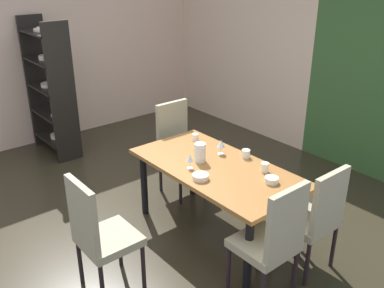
{
  "coord_description": "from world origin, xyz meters",
  "views": [
    {
      "loc": [
        3.28,
        -2.0,
        2.55
      ],
      "look_at": [
        0.25,
        0.49,
        0.85
      ],
      "focal_mm": 40.0,
      "sensor_mm": 36.0,
      "label": 1
    }
  ],
  "objects_px": {
    "chair_right_far": "(315,215)",
    "cup_rear": "(246,154)",
    "wine_glass_west": "(190,158)",
    "chair_left_far": "(178,145)",
    "display_shelf": "(50,87)",
    "cup_right": "(195,137)",
    "chair_head_near": "(98,232)",
    "wine_glass_north": "(221,144)",
    "serving_bowl_center": "(272,180)",
    "pitcher_near_window": "(200,152)",
    "serving_bowl_east": "(200,177)",
    "cup_corner": "(265,167)",
    "dining_table": "(216,175)",
    "chair_right_near": "(273,239)"
  },
  "relations": [
    {
      "from": "display_shelf",
      "to": "serving_bowl_east",
      "type": "distance_m",
      "value": 3.06
    },
    {
      "from": "dining_table",
      "to": "chair_head_near",
      "type": "xyz_separation_m",
      "value": [
        0.01,
        -1.27,
        -0.09
      ]
    },
    {
      "from": "display_shelf",
      "to": "cup_right",
      "type": "height_order",
      "value": "display_shelf"
    },
    {
      "from": "wine_glass_west",
      "to": "dining_table",
      "type": "bearing_deg",
      "value": 60.96
    },
    {
      "from": "wine_glass_west",
      "to": "cup_corner",
      "type": "relative_size",
      "value": 1.64
    },
    {
      "from": "chair_right_near",
      "to": "cup_corner",
      "type": "distance_m",
      "value": 0.82
    },
    {
      "from": "dining_table",
      "to": "cup_right",
      "type": "height_order",
      "value": "cup_right"
    },
    {
      "from": "chair_right_near",
      "to": "serving_bowl_center",
      "type": "distance_m",
      "value": 0.61
    },
    {
      "from": "chair_head_near",
      "to": "wine_glass_north",
      "type": "xyz_separation_m",
      "value": [
        -0.19,
        1.48,
        0.29
      ]
    },
    {
      "from": "wine_glass_west",
      "to": "cup_right",
      "type": "xyz_separation_m",
      "value": [
        -0.47,
        0.46,
        -0.06
      ]
    },
    {
      "from": "chair_left_far",
      "to": "chair_head_near",
      "type": "xyz_separation_m",
      "value": [
        0.96,
        -1.54,
        -0.01
      ]
    },
    {
      "from": "chair_left_far",
      "to": "cup_rear",
      "type": "bearing_deg",
      "value": 94.73
    },
    {
      "from": "chair_right_far",
      "to": "cup_corner",
      "type": "bearing_deg",
      "value": 90.9
    },
    {
      "from": "dining_table",
      "to": "serving_bowl_east",
      "type": "height_order",
      "value": "serving_bowl_east"
    },
    {
      "from": "display_shelf",
      "to": "wine_glass_north",
      "type": "bearing_deg",
      "value": 12.18
    },
    {
      "from": "display_shelf",
      "to": "cup_corner",
      "type": "relative_size",
      "value": 21.29
    },
    {
      "from": "wine_glass_north",
      "to": "cup_right",
      "type": "height_order",
      "value": "wine_glass_north"
    },
    {
      "from": "display_shelf",
      "to": "cup_rear",
      "type": "relative_size",
      "value": 22.64
    },
    {
      "from": "serving_bowl_east",
      "to": "chair_right_near",
      "type": "bearing_deg",
      "value": 1.16
    },
    {
      "from": "wine_glass_west",
      "to": "cup_right",
      "type": "relative_size",
      "value": 1.82
    },
    {
      "from": "chair_right_far",
      "to": "wine_glass_west",
      "type": "bearing_deg",
      "value": 114.95
    },
    {
      "from": "dining_table",
      "to": "cup_right",
      "type": "relative_size",
      "value": 21.73
    },
    {
      "from": "display_shelf",
      "to": "serving_bowl_east",
      "type": "height_order",
      "value": "display_shelf"
    },
    {
      "from": "cup_rear",
      "to": "cup_corner",
      "type": "bearing_deg",
      "value": -15.58
    },
    {
      "from": "chair_head_near",
      "to": "serving_bowl_east",
      "type": "bearing_deg",
      "value": 84.71
    },
    {
      "from": "dining_table",
      "to": "cup_corner",
      "type": "height_order",
      "value": "cup_corner"
    },
    {
      "from": "chair_head_near",
      "to": "wine_glass_west",
      "type": "distance_m",
      "value": 1.09
    },
    {
      "from": "chair_right_far",
      "to": "serving_bowl_center",
      "type": "height_order",
      "value": "chair_right_far"
    },
    {
      "from": "chair_head_near",
      "to": "serving_bowl_east",
      "type": "distance_m",
      "value": 1.0
    },
    {
      "from": "chair_right_near",
      "to": "chair_head_near",
      "type": "height_order",
      "value": "chair_right_near"
    },
    {
      "from": "chair_right_far",
      "to": "display_shelf",
      "type": "height_order",
      "value": "display_shelf"
    },
    {
      "from": "chair_left_far",
      "to": "pitcher_near_window",
      "type": "height_order",
      "value": "chair_left_far"
    },
    {
      "from": "chair_left_far",
      "to": "cup_right",
      "type": "bearing_deg",
      "value": 84.26
    },
    {
      "from": "chair_right_near",
      "to": "wine_glass_north",
      "type": "height_order",
      "value": "chair_right_near"
    },
    {
      "from": "serving_bowl_center",
      "to": "pitcher_near_window",
      "type": "height_order",
      "value": "pitcher_near_window"
    },
    {
      "from": "chair_right_far",
      "to": "pitcher_near_window",
      "type": "relative_size",
      "value": 5.42
    },
    {
      "from": "chair_head_near",
      "to": "wine_glass_north",
      "type": "relative_size",
      "value": 6.96
    },
    {
      "from": "cup_rear",
      "to": "chair_left_far",
      "type": "bearing_deg",
      "value": -175.27
    },
    {
      "from": "display_shelf",
      "to": "cup_rear",
      "type": "xyz_separation_m",
      "value": [
        2.99,
        0.73,
        -0.15
      ]
    },
    {
      "from": "chair_right_far",
      "to": "cup_rear",
      "type": "distance_m",
      "value": 0.93
    },
    {
      "from": "wine_glass_west",
      "to": "cup_rear",
      "type": "xyz_separation_m",
      "value": [
        0.17,
        0.58,
        -0.06
      ]
    },
    {
      "from": "display_shelf",
      "to": "cup_rear",
      "type": "distance_m",
      "value": 3.09
    },
    {
      "from": "chair_left_far",
      "to": "serving_bowl_east",
      "type": "bearing_deg",
      "value": 61.9
    },
    {
      "from": "wine_glass_west",
      "to": "pitcher_near_window",
      "type": "height_order",
      "value": "pitcher_near_window"
    },
    {
      "from": "display_shelf",
      "to": "cup_right",
      "type": "bearing_deg",
      "value": 14.67
    },
    {
      "from": "display_shelf",
      "to": "serving_bowl_east",
      "type": "relative_size",
      "value": 12.54
    },
    {
      "from": "serving_bowl_east",
      "to": "chair_left_far",
      "type": "bearing_deg",
      "value": 151.9
    },
    {
      "from": "cup_corner",
      "to": "pitcher_near_window",
      "type": "xyz_separation_m",
      "value": [
        -0.54,
        -0.32,
        0.05
      ]
    },
    {
      "from": "wine_glass_north",
      "to": "display_shelf",
      "type": "bearing_deg",
      "value": -167.82
    },
    {
      "from": "chair_left_far",
      "to": "cup_corner",
      "type": "relative_size",
      "value": 12.22
    }
  ]
}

